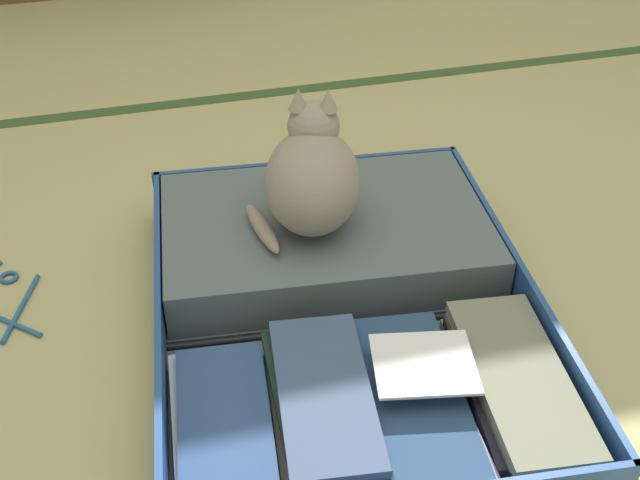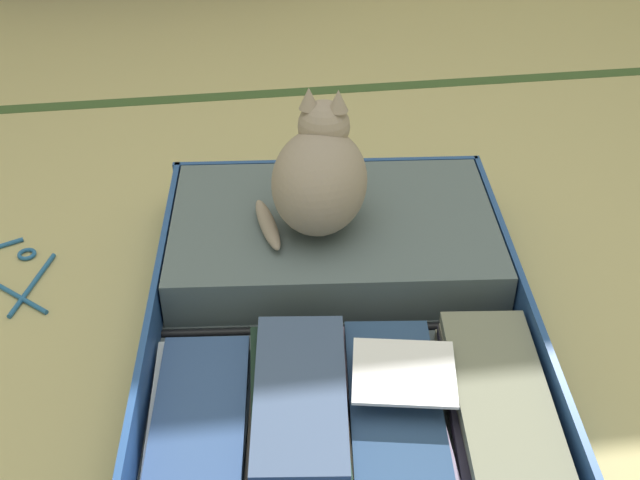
# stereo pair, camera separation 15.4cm
# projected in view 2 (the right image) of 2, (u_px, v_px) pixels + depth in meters

# --- Properties ---
(ground_plane) EXTENTS (10.00, 10.00, 0.00)m
(ground_plane) POSITION_uv_depth(u_px,v_px,m) (367.00, 370.00, 1.51)
(ground_plane) COLOR tan
(tatami_border) EXTENTS (4.80, 0.05, 0.00)m
(tatami_border) POSITION_uv_depth(u_px,v_px,m) (298.00, 92.00, 2.43)
(tatami_border) COLOR #385229
(tatami_border) RESTS_ON ground_plane
(open_suitcase) EXTENTS (0.79, 1.00, 0.12)m
(open_suitcase) POSITION_uv_depth(u_px,v_px,m) (341.00, 295.00, 1.60)
(open_suitcase) COLOR navy
(open_suitcase) RESTS_ON ground_plane
(black_cat) EXTENTS (0.26, 0.28, 0.28)m
(black_cat) POSITION_uv_depth(u_px,v_px,m) (320.00, 177.00, 1.62)
(black_cat) COLOR gray
(black_cat) RESTS_ON open_suitcase
(clothes_hanger) EXTENTS (0.28, 0.27, 0.01)m
(clothes_hanger) POSITION_uv_depth(u_px,v_px,m) (1.00, 270.00, 1.74)
(clothes_hanger) COLOR #255D91
(clothes_hanger) RESTS_ON ground_plane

